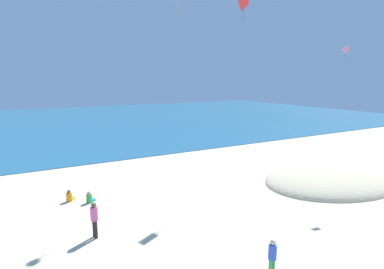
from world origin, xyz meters
name	(u,v)px	position (x,y,z in m)	size (l,w,h in m)	color
ground_plane	(177,187)	(0.00, 10.00, 0.00)	(120.00, 120.00, 0.00)	beige
ocean_water	(79,121)	(0.00, 48.78, 0.03)	(120.00, 60.00, 0.05)	#236084
dune_mound	(333,180)	(10.86, 5.61, 0.00)	(11.35, 7.95, 1.86)	beige
person_0	(94,217)	(-6.49, 5.57, 1.00)	(0.40, 0.40, 1.74)	black
person_1	(272,256)	(-1.39, -0.79, 0.91)	(0.36, 0.36, 1.58)	green
person_6	(70,197)	(-6.90, 10.87, 0.27)	(0.60, 0.64, 0.73)	orange
person_7	(90,198)	(-5.87, 10.04, 0.26)	(0.64, 0.58, 0.72)	green
kite_pink	(346,50)	(10.43, 5.19, 9.33)	(0.51, 0.32, 0.89)	pink
kite_red	(244,3)	(5.35, 9.89, 12.70)	(1.16, 0.43, 1.82)	red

